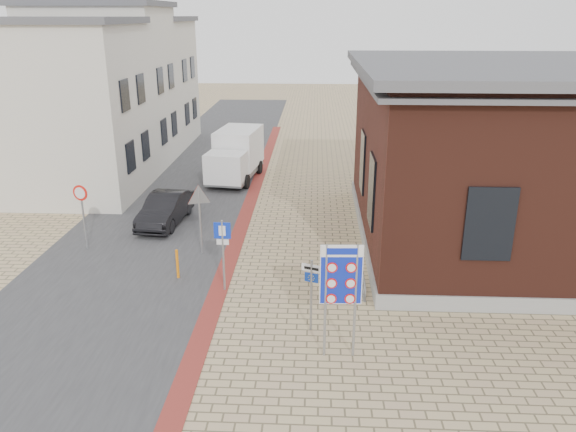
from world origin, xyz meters
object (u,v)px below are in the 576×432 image
(bollard, at_px, (177,264))
(box_truck, at_px, (236,155))
(essen_sign, at_px, (311,285))
(sedan, at_px, (165,209))
(parking_sign, at_px, (223,244))
(border_sign, at_px, (341,277))

(bollard, bearing_deg, box_truck, 88.49)
(essen_sign, height_order, bollard, essen_sign)
(sedan, distance_m, bollard, 5.48)
(box_truck, height_order, parking_sign, box_truck)
(border_sign, distance_m, parking_sign, 5.01)
(box_truck, bearing_deg, essen_sign, -67.17)
(sedan, distance_m, parking_sign, 6.98)
(essen_sign, xyz_separation_m, parking_sign, (-2.80, 2.27, 0.24))
(box_truck, xyz_separation_m, border_sign, (4.92, -16.45, 0.90))
(border_sign, height_order, parking_sign, border_sign)
(essen_sign, relative_size, bollard, 2.07)
(essen_sign, bearing_deg, box_truck, 126.17)
(sedan, distance_m, essen_sign, 10.39)
(border_sign, xyz_separation_m, essen_sign, (-0.74, 1.23, -0.86))
(box_truck, xyz_separation_m, parking_sign, (1.38, -12.95, 0.27))
(box_truck, relative_size, border_sign, 1.68)
(border_sign, relative_size, bollard, 3.02)
(box_truck, distance_m, essen_sign, 15.79)
(border_sign, relative_size, essen_sign, 1.46)
(box_truck, relative_size, essen_sign, 2.45)
(parking_sign, bearing_deg, sedan, 121.85)
(border_sign, bearing_deg, bollard, 138.00)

